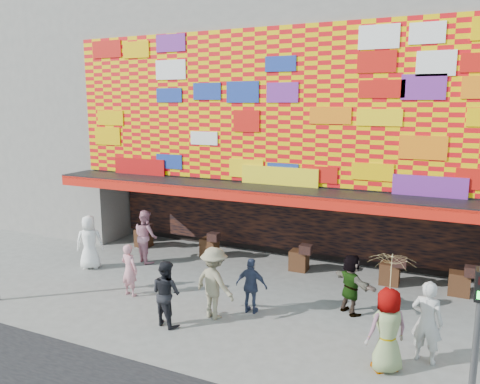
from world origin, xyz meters
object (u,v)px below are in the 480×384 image
at_px(ped_f, 351,284).
at_px(ped_h, 427,322).
at_px(ped_b, 129,270).
at_px(ped_i, 146,236).
at_px(signal_right, 478,324).
at_px(ped_e, 251,286).
at_px(ped_d, 214,283).
at_px(ped_c, 166,293).
at_px(parasol, 391,275).
at_px(ped_g, 387,330).
at_px(ped_a, 90,242).

xyz_separation_m(ped_f, ped_h, (2.02, -1.75, 0.10)).
relative_size(ped_b, ped_i, 0.83).
height_order(signal_right, ped_e, signal_right).
relative_size(signal_right, ped_f, 1.79).
bearing_deg(ped_d, ped_f, -134.92).
bearing_deg(ped_c, parasol, -163.36).
distance_m(ped_e, ped_f, 2.70).
distance_m(signal_right, ped_d, 6.43).
xyz_separation_m(ped_h, parasol, (-0.74, -0.75, 1.21)).
relative_size(ped_e, ped_g, 0.83).
xyz_separation_m(ped_c, ped_g, (5.46, 0.19, 0.06)).
bearing_deg(parasol, ped_a, 167.58).
relative_size(ped_f, ped_h, 0.89).
distance_m(ped_e, ped_h, 4.53).
relative_size(ped_c, parasol, 0.93).
distance_m(ped_c, ped_e, 2.32).
distance_m(ped_h, ped_i, 10.05).
bearing_deg(ped_i, ped_e, -173.64).
distance_m(signal_right, ped_c, 7.18).
distance_m(ped_b, ped_g, 7.57).
distance_m(ped_e, parasol, 4.23).
bearing_deg(parasol, ped_h, 45.39).
distance_m(ped_e, ped_i, 5.62).
relative_size(signal_right, ped_g, 1.62).
bearing_deg(parasol, ped_e, 159.70).
relative_size(ped_i, parasol, 1.03).
distance_m(signal_right, ped_e, 5.97).
height_order(ped_g, ped_h, ped_h).
relative_size(ped_b, parasol, 0.85).
bearing_deg(parasol, ped_d, 171.25).
distance_m(ped_c, parasol, 5.61).
bearing_deg(ped_i, ped_g, -172.20).
distance_m(ped_a, ped_e, 6.55).
bearing_deg(signal_right, ped_d, 164.60).
bearing_deg(ped_d, ped_i, -17.99).
distance_m(ped_b, ped_e, 3.79).
bearing_deg(ped_i, ped_h, -166.67).
bearing_deg(ped_g, ped_d, -46.58).
distance_m(ped_b, parasol, 7.69).
height_order(ped_d, parasol, parasol).
distance_m(ped_h, parasol, 1.60).
bearing_deg(ped_b, parasol, 179.75).
height_order(ped_i, parasol, parasol).
xyz_separation_m(ped_a, ped_i, (1.35, 1.39, 0.01)).
relative_size(ped_b, ped_g, 0.85).
bearing_deg(ped_a, ped_e, 139.69).
xyz_separation_m(ped_c, ped_h, (6.19, 0.93, 0.08)).
bearing_deg(ped_g, ped_a, -50.26).
height_order(ped_c, ped_e, ped_c).
relative_size(ped_a, ped_e, 1.22).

